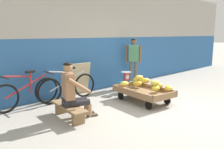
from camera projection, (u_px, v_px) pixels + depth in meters
name	position (u px, v px, depth m)	size (l,w,h in m)	color
ground_plane	(174.00, 112.00, 5.10)	(80.00, 80.00, 0.00)	#A39E93
back_wall	(91.00, 37.00, 6.90)	(16.00, 0.30, 3.19)	#2D609E
banana_cart	(143.00, 92.00, 5.83)	(0.99, 1.52, 0.36)	#8E6B47
banana_pile	(146.00, 83.00, 5.87)	(0.85, 1.39, 0.26)	gold
low_bench	(69.00, 109.00, 4.68)	(0.43, 1.13, 0.27)	olive
vendor_seated	(73.00, 91.00, 4.65)	(0.73, 0.59, 1.14)	#9E704C
plastic_crate	(126.00, 87.00, 6.84)	(0.36, 0.28, 0.30)	#19847F
weighing_scale	(126.00, 77.00, 6.79)	(0.30, 0.30, 0.29)	#28282D
bicycle_near_left	(27.00, 93.00, 5.34)	(1.66, 0.48, 0.86)	black
bicycle_far_left	(68.00, 87.00, 5.91)	(1.66, 0.48, 0.86)	black
sign_board	(79.00, 79.00, 6.52)	(0.70, 0.19, 0.89)	#C6B289
customer_adult	(133.00, 57.00, 7.49)	(0.37, 0.37, 1.53)	brown
shopping_bag	(135.00, 90.00, 6.56)	(0.18, 0.12, 0.24)	#3370B7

